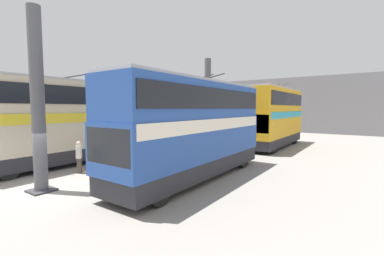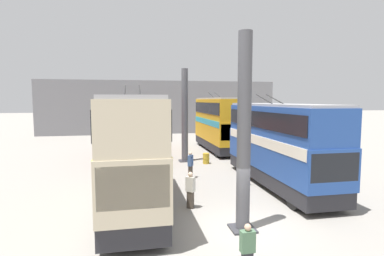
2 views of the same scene
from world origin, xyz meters
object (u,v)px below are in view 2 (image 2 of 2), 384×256
Objects in this scene: bus_left_near at (278,139)px; bus_right_mid at (133,126)px; person_by_left_row at (244,171)px; oil_drum at (206,158)px; person_aisle_foreground at (247,249)px; person_by_right_row at (190,189)px; bus_left_far at (218,121)px; bus_right_near at (133,146)px; person_aisle_midway at (190,164)px.

bus_left_near is 13.96m from bus_right_mid.
oil_drum is (6.41, 0.77, -0.41)m from person_by_left_row.
person_aisle_foreground is (-19.56, -3.22, -1.97)m from bus_right_mid.
person_by_right_row is 1.12× the size of person_aisle_foreground.
bus_left_near reaches higher than oil_drum.
person_by_left_row is (-12.51, 1.91, -2.21)m from bus_left_far.
bus_right_near is 0.80× the size of bus_right_mid.
person_aisle_foreground is at bearing 170.68° from oil_drum.
bus_left_far is 1.12× the size of bus_right_near.
person_by_left_row is at bearing 171.32° from bus_left_far.
person_aisle_foreground is (-21.44, 5.20, -2.22)m from bus_left_far.
bus_right_mid reaches higher than person_aisle_foreground.
bus_right_mid reaches higher than person_by_right_row.
bus_left_far reaches higher than oil_drum.
person_by_right_row is 5.75m from person_aisle_foreground.
bus_right_near reaches higher than person_by_right_row.
person_aisle_foreground is at bearing -58.81° from person_aisle_midway.
bus_left_far is 11.90× the size of oil_drum.
person_by_right_row reaches higher than person_aisle_foreground.
bus_left_near is 6.50× the size of person_by_left_row.
bus_right_near is 3.35m from person_by_right_row.
bus_left_near is 13.02m from bus_left_far.
bus_right_near is at bearing 24.08° from person_by_left_row.
person_by_left_row is at bearing -66.01° from bus_right_near.
person_by_left_row is 0.91× the size of person_by_right_row.
person_by_left_row is (0.51, 1.91, -1.96)m from bus_left_near.
bus_right_mid is at bearing 0.00° from bus_right_near.
person_aisle_midway is (5.41, -1.03, 0.00)m from person_by_right_row.
bus_left_far is at bearing -0.00° from bus_left_near.
bus_left_near reaches higher than bus_right_mid.
bus_right_mid is 13.26× the size of oil_drum.
bus_right_mid is 6.43× the size of person_by_right_row.
bus_left_far reaches higher than bus_right_near.
bus_left_near reaches higher than person_aisle_foreground.
bus_right_near is 7.45m from person_by_left_row.
oil_drum is at bearing -11.10° from person_aisle_foreground.
person_by_left_row is at bearing -8.07° from person_by_right_row.
bus_right_near is at bearing 105.84° from bus_left_near.
oil_drum is at bearing 156.27° from bus_left_far.
bus_left_near is 7.79m from oil_drum.
person_aisle_midway reaches higher than person_aisle_foreground.
bus_left_far is 11.55m from person_aisle_midway.
bus_right_mid is 19.92m from person_aisle_foreground.
bus_right_mid is 7.51m from oil_drum.
oil_drum is (9.61, -3.12, -0.51)m from person_by_right_row.
person_by_right_row is 10.12m from oil_drum.
person_aisle_foreground is at bearing 69.86° from person_by_left_row.
person_by_right_row is (-13.84, -2.62, -1.86)m from bus_right_mid.
person_by_left_row is 3.61m from person_aisle_midway.
person_by_left_row reaches higher than person_aisle_foreground.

